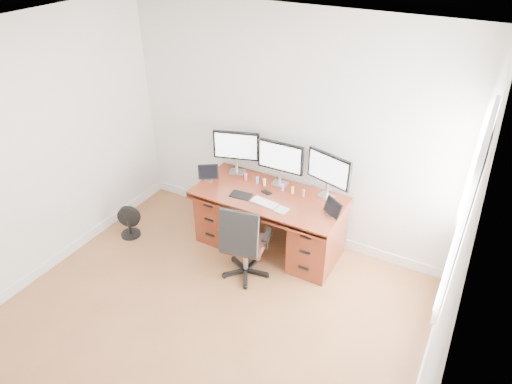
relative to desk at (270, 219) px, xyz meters
The scene contains 21 objects.
ground 1.87m from the desk, 90.00° to the right, with size 4.50×4.50×0.00m, color brown.
back_wall 1.04m from the desk, 90.00° to the left, with size 4.00×0.10×2.70m, color white.
right_wall 2.80m from the desk, 40.79° to the right, with size 0.10×4.50×2.70m.
desk is the anchor object (origin of this frame).
office_chair 0.61m from the desk, 89.76° to the right, with size 0.59×0.59×0.94m.
floor_fan 1.75m from the desk, 158.03° to the right, with size 0.28×0.24×0.41m.
monitor_left 0.93m from the desk, 157.69° to the left, with size 0.54×0.20×0.53m.
monitor_center 0.72m from the desk, 89.99° to the left, with size 0.55×0.14×0.53m.
monitor_right 0.93m from the desk, 22.31° to the left, with size 0.54×0.19×0.53m.
tablet_left 0.90m from the desk, behind, with size 0.24×0.19×0.19m.
tablet_right 0.88m from the desk, ahead, with size 0.24×0.18×0.19m.
keyboard 0.41m from the desk, 80.38° to the right, with size 0.30×0.13×0.01m, color white.
trackpad 0.50m from the desk, 42.83° to the right, with size 0.13×0.13×0.01m, color #B9BCC1.
drawing_tablet 0.48m from the desk, 143.44° to the right, with size 0.24×0.15×0.01m, color black.
phone 0.36m from the desk, behind, with size 0.12×0.06×0.01m, color black.
figurine_pink 0.57m from the desk, 162.79° to the left, with size 0.04×0.04×0.09m.
figurine_blue 0.48m from the desk, 152.53° to the left, with size 0.04×0.04×0.09m.
figurine_yellow 0.44m from the desk, 139.07° to the left, with size 0.04×0.04×0.09m.
figurine_purple 0.43m from the desk, 50.25° to the left, with size 0.04×0.04×0.09m.
figurine_orange 0.47m from the desk, 28.60° to the left, with size 0.04×0.04×0.09m.
figurine_brown 0.55m from the desk, 18.75° to the left, with size 0.04×0.04×0.09m.
Camera 1 is at (1.95, -2.04, 3.49)m, focal length 32.00 mm.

